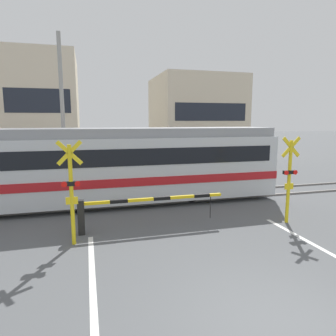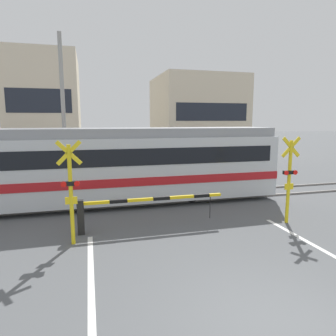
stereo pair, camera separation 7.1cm
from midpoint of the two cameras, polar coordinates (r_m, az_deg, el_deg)
The scene contains 11 objects.
ground_plane at distance 5.87m, azimuth 20.69°, elevation -26.96°, with size 160.00×160.00×0.00m, color #56595B.
rail_track_near at distance 12.44m, azimuth -0.96°, elevation -6.66°, with size 50.00×0.10×0.08m.
rail_track_far at distance 13.79m, azimuth -2.44°, elevation -5.10°, with size 50.00×0.10×0.08m.
commuter_train at distance 12.57m, azimuth -23.21°, elevation 0.34°, with size 19.14×2.74×3.10m.
crossing_barrier_near at distance 9.44m, azimuth -8.36°, elevation -7.30°, with size 4.64×0.20×1.06m.
crossing_barrier_far at distance 16.06m, azimuth 2.57°, elevation -0.46°, with size 4.64×0.20×1.06m.
crossing_signal_left at distance 8.52m, azimuth -18.17°, elevation -3.69°, with size 0.68×0.15×2.89m.
crossing_signal_right at distance 10.63m, azimuth 21.92°, elevation -1.44°, with size 0.68×0.15×2.89m.
building_left_of_street at distance 28.34m, azimuth -22.41°, elevation 10.39°, with size 5.44×7.92×8.83m.
building_right_of_street at distance 29.99m, azimuth 5.12°, elevation 9.67°, with size 7.72×7.92×7.54m.
utility_pole_streetside at distance 17.63m, azimuth -19.58°, elevation 10.52°, with size 0.22×0.22×8.05m.
Camera 1 is at (-2.98, -3.77, 3.39)m, focal length 32.00 mm.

